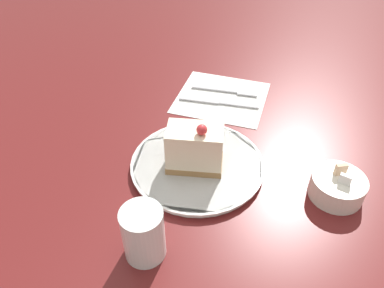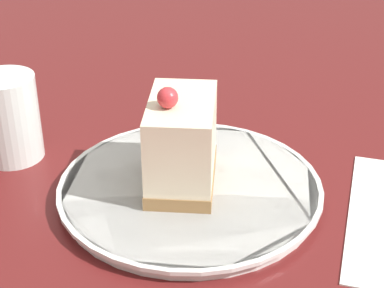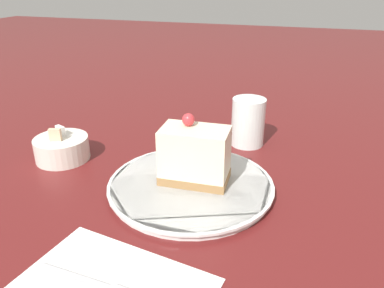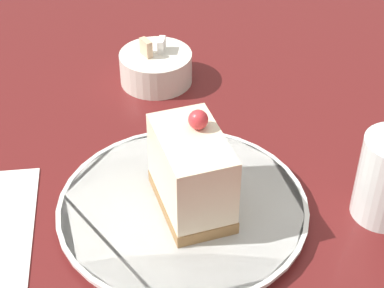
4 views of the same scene
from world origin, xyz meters
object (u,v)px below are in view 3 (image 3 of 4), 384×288
object	(u,v)px
sugar_bowl	(62,148)
drinking_glass	(248,122)
plate	(191,186)
cake_slice	(195,155)

from	to	relation	value
sugar_bowl	drinking_glass	size ratio (longest dim) A/B	1.03
drinking_glass	sugar_bowl	bearing A→B (deg)	118.45
plate	drinking_glass	distance (m)	0.21
drinking_glass	cake_slice	bearing A→B (deg)	165.50
cake_slice	sugar_bowl	world-z (taller)	cake_slice
plate	drinking_glass	bearing A→B (deg)	-14.89
cake_slice	sugar_bowl	distance (m)	0.26
drinking_glass	plate	bearing A→B (deg)	165.11
sugar_bowl	drinking_glass	bearing A→B (deg)	-61.55
cake_slice	drinking_glass	distance (m)	0.19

